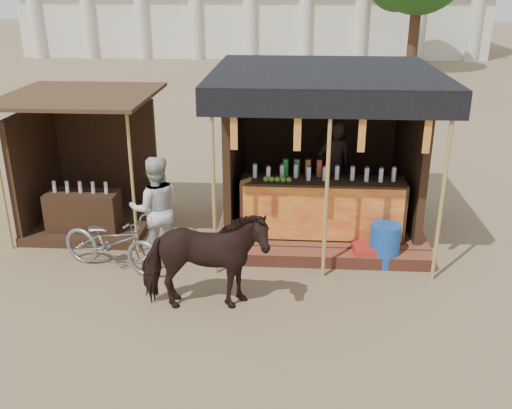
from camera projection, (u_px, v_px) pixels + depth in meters
The scene contains 9 objects.
ground at pixel (247, 333), 7.11m from camera, with size 120.00×120.00×0.00m, color #846B4C.
main_stall at pixel (321, 173), 9.79m from camera, with size 3.60×3.61×2.78m.
secondary_stall at pixel (82, 179), 10.00m from camera, with size 2.40×2.40×2.38m.
cow at pixel (204, 261), 7.39m from camera, with size 0.76×1.68×1.42m, color black.
motorbike at pixel (112, 242), 8.54m from camera, with size 0.60×1.72×0.90m, color gray.
bystander at pixel (156, 209), 8.76m from camera, with size 0.81×0.63×1.66m, color beige.
blue_barrel at pixel (384, 245), 8.72m from camera, with size 0.46×0.46×0.66m, color #1546A3.
red_crate at pixel (364, 254), 8.81m from camera, with size 0.36×0.41×0.31m, color #A6231B.
cooler at pixel (375, 234), 9.32m from camera, with size 0.71×0.56×0.46m.
Camera 1 is at (0.51, -6.01, 4.10)m, focal length 40.00 mm.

